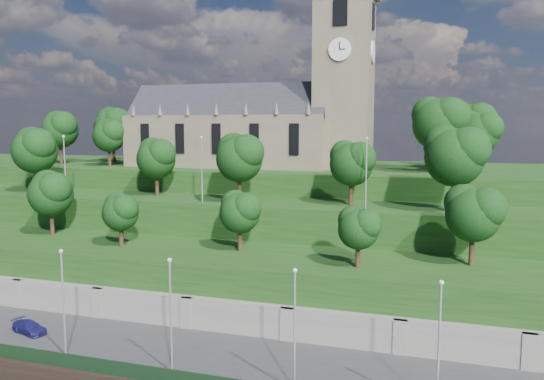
% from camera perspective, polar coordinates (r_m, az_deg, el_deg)
% --- Properties ---
extents(promenade, '(160.00, 12.00, 2.00)m').
position_cam_1_polar(promenade, '(51.97, -16.94, -16.43)').
color(promenade, '#2D2D30').
rests_on(promenade, ground).
extents(fence, '(160.00, 0.10, 1.20)m').
position_cam_1_polar(fence, '(47.37, -20.82, -16.84)').
color(fence, black).
rests_on(fence, promenade).
extents(retaining_wall, '(160.00, 2.10, 5.00)m').
position_cam_1_polar(retaining_wall, '(56.10, -13.49, -12.91)').
color(retaining_wall, slate).
rests_on(retaining_wall, ground).
extents(embankment_lower, '(160.00, 12.00, 8.00)m').
position_cam_1_polar(embankment_lower, '(60.62, -10.58, -9.84)').
color(embankment_lower, '#173812').
rests_on(embankment_lower, ground).
extents(embankment_upper, '(160.00, 10.00, 12.00)m').
position_cam_1_polar(embankment_upper, '(69.71, -6.39, -5.87)').
color(embankment_upper, '#173812').
rests_on(embankment_upper, ground).
extents(hilltop, '(160.00, 32.00, 15.00)m').
position_cam_1_polar(hilltop, '(88.72, -0.97, -2.10)').
color(hilltop, '#173812').
rests_on(hilltop, ground).
extents(church, '(38.60, 12.35, 27.60)m').
position_cam_1_polar(church, '(83.60, -1.34, 7.68)').
color(church, brown).
rests_on(church, hilltop).
extents(trees_lower, '(68.18, 8.70, 8.01)m').
position_cam_1_polar(trees_lower, '(58.43, -8.83, -1.60)').
color(trees_lower, '#301D12').
rests_on(trees_lower, embankment_lower).
extents(trees_upper, '(62.75, 8.80, 9.46)m').
position_cam_1_polar(trees_upper, '(65.88, -4.20, 3.92)').
color(trees_upper, '#301D12').
rests_on(trees_upper, embankment_upper).
extents(trees_hilltop, '(72.55, 15.84, 10.38)m').
position_cam_1_polar(trees_hilltop, '(81.34, 1.07, 6.93)').
color(trees_hilltop, '#301D12').
rests_on(trees_hilltop, hilltop).
extents(lamp_posts_promenade, '(60.36, 0.36, 9.21)m').
position_cam_1_polar(lamp_posts_promenade, '(48.36, -21.56, -10.53)').
color(lamp_posts_promenade, '#B2B2B7').
rests_on(lamp_posts_promenade, promenade).
extents(lamp_posts_upper, '(40.36, 0.36, 8.14)m').
position_cam_1_polar(lamp_posts_upper, '(65.44, -7.56, 2.75)').
color(lamp_posts_upper, '#B2B2B7').
rests_on(lamp_posts_upper, embankment_upper).
extents(car_right, '(4.19, 2.62, 1.13)m').
position_cam_1_polar(car_right, '(56.17, -24.66, -13.26)').
color(car_right, '#171751').
rests_on(car_right, promenade).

